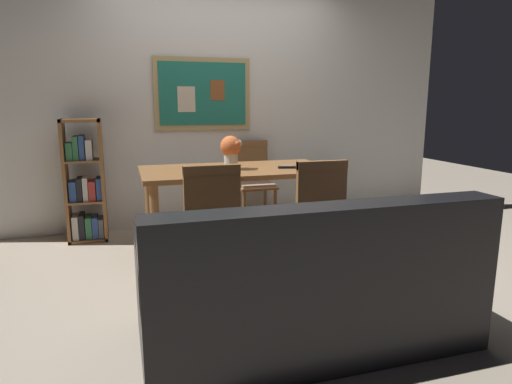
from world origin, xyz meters
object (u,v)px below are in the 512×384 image
Objects in this scene: dining_table at (238,179)px; tv_remote at (287,167)px; potted_ivy at (333,197)px; flower_vase at (231,149)px; leather_couch at (310,289)px; dining_chair_far_right at (253,176)px; bookshelf at (85,187)px; dining_chair_near_left at (210,217)px; dining_chair_near_right at (315,209)px.

dining_table is 10.27× the size of tv_remote.
tv_remote is at bearing -17.26° from dining_table.
potted_ivy is 1.79× the size of flower_vase.
leather_couch is 6.23× the size of flower_vase.
bookshelf is (-1.70, -0.08, -0.01)m from dining_chair_far_right.
dining_chair_far_right is 1.76× the size of potted_ivy.
dining_chair_far_right is 3.15× the size of flower_vase.
dining_chair_near_left is at bearing -58.69° from bookshelf.
dining_table is 1.43× the size of bookshelf.
dining_chair_far_right is 1.01m from flower_vase.
tv_remote is at bearing 73.78° from leather_couch.
flower_vase is at bearing 120.60° from dining_chair_near_right.
dining_chair_near_right is 0.98m from leather_couch.
dining_chair_near_right and dining_chair_near_left have the same top height.
leather_couch is at bearing -99.44° from dining_chair_far_right.
tv_remote is at bearing -87.76° from dining_chair_far_right.
potted_ivy is (0.93, -0.06, -0.27)m from dining_chair_far_right.
flower_vase reaches higher than dining_chair_near_right.
bookshelf reaches higher than dining_chair_near_right.
dining_chair_near_left is (-0.41, -0.79, -0.12)m from dining_table.
tv_remote is at bearing -136.06° from potted_ivy.
dining_table is 1.83× the size of dining_chair_far_right.
flower_vase is (-0.04, 1.62, 0.60)m from leather_couch.
dining_chair_far_right is 0.95m from tv_remote.
dining_chair_far_right reaches higher than tv_remote.
flower_vase is at bearing -30.76° from bookshelf.
bookshelf reaches higher than leather_couch.
dining_chair_far_right is at bearing 61.91° from flower_vase.
dining_chair_near_right is 3.15× the size of flower_vase.
leather_couch is at bearing -106.22° from tv_remote.
bookshelf is at bearing 149.24° from flower_vase.
dining_table is 1.55m from potted_ivy.
potted_ivy is at bearing -3.97° from dining_chair_far_right.
flower_vase is at bearing -118.09° from dining_chair_far_right.
potted_ivy is (1.34, 2.39, -0.05)m from leather_couch.
bookshelf is at bearing 138.48° from dining_chair_near_right.
dining_chair_near_right is 1.00× the size of dining_chair_far_right.
dining_chair_far_right reaches higher than dining_table.
leather_couch is (-0.03, -1.65, -0.34)m from dining_table.
flower_vase is (-1.37, -0.76, 0.65)m from potted_ivy.
dining_table is 0.45m from tv_remote.
flower_vase is (0.34, 0.76, 0.38)m from dining_chair_near_left.
potted_ivy is (0.92, 1.53, -0.27)m from dining_chair_near_right.
dining_chair_near_left is at bearing -117.23° from dining_table.
dining_table is at bearing 88.97° from leather_couch.
tv_remote is (0.04, -0.93, 0.22)m from dining_chair_far_right.
dining_table reaches higher than potted_ivy.
dining_chair_near_left is 1.76× the size of potted_ivy.
dining_chair_near_left reaches higher than tv_remote.
leather_couch is at bearing -119.27° from potted_ivy.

